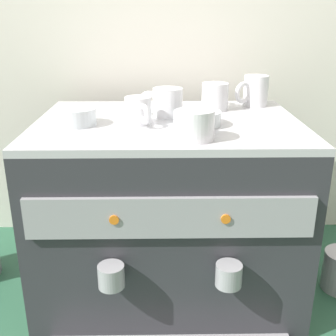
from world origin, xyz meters
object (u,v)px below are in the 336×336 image
ceramic_bowl_1 (76,117)px  ceramic_cup_4 (215,96)px  ceramic_cup_1 (166,102)px  ceramic_cup_2 (196,125)px  ceramic_cup_3 (139,111)px  espresso_machine (168,208)px  ceramic_cup_0 (255,91)px  ceramic_bowl_0 (197,119)px

ceramic_bowl_1 → ceramic_cup_4: bearing=25.2°
ceramic_cup_1 → ceramic_cup_4: bearing=29.6°
ceramic_cup_2 → ceramic_cup_3: bearing=134.5°
espresso_machine → ceramic_cup_0: bearing=34.7°
ceramic_cup_3 → ceramic_bowl_0: ceramic_cup_3 is taller
ceramic_cup_0 → ceramic_cup_3: (-0.32, -0.20, -0.01)m
ceramic_cup_0 → ceramic_cup_2: (-0.19, -0.33, -0.01)m
ceramic_cup_4 → ceramic_bowl_1: ceramic_cup_4 is taller
ceramic_cup_1 → ceramic_bowl_0: ceramic_cup_1 is taller
ceramic_bowl_0 → ceramic_bowl_1: (-0.28, 0.01, 0.00)m
ceramic_cup_0 → ceramic_cup_3: 0.38m
ceramic_cup_0 → ceramic_cup_4: ceramic_cup_0 is taller
ceramic_cup_4 → ceramic_cup_1: bearing=-150.4°
ceramic_cup_4 → ceramic_cup_2: bearing=-104.7°
ceramic_cup_3 → ceramic_cup_2: bearing=-45.5°
espresso_machine → ceramic_bowl_0: ceramic_bowl_0 is taller
ceramic_cup_1 → ceramic_cup_2: ceramic_cup_1 is taller
ceramic_cup_0 → ceramic_cup_1: bearing=-154.3°
ceramic_cup_4 → ceramic_bowl_1: 0.38m
ceramic_cup_0 → ceramic_bowl_0: (-0.18, -0.22, -0.03)m
ceramic_cup_2 → ceramic_cup_3: ceramic_cup_3 is taller
ceramic_cup_0 → ceramic_bowl_1: ceramic_cup_0 is taller
espresso_machine → ceramic_cup_3: (-0.07, -0.03, 0.27)m
espresso_machine → ceramic_cup_0: ceramic_cup_0 is taller
espresso_machine → ceramic_cup_1: ceramic_cup_1 is taller
ceramic_cup_1 → ceramic_cup_3: 0.11m
ceramic_cup_2 → ceramic_cup_4: (0.07, 0.29, 0.00)m
ceramic_cup_3 → ceramic_bowl_0: bearing=-5.1°
ceramic_cup_2 → ceramic_cup_3: (-0.12, 0.13, 0.00)m
ceramic_bowl_0 → ceramic_cup_0: bearing=50.3°
ceramic_bowl_1 → ceramic_cup_3: bearing=1.6°
ceramic_cup_4 → ceramic_cup_3: bearing=-141.4°
espresso_machine → ceramic_cup_1: (-0.00, 0.05, 0.27)m
espresso_machine → ceramic_bowl_1: 0.34m
ceramic_cup_2 → ceramic_bowl_0: size_ratio=1.01×
ceramic_cup_0 → ceramic_bowl_0: size_ratio=0.92×
ceramic_cup_4 → ceramic_bowl_1: size_ratio=1.19×
ceramic_bowl_0 → ceramic_cup_3: bearing=174.9°
ceramic_bowl_0 → ceramic_bowl_1: ceramic_bowl_1 is taller
ceramic_cup_0 → ceramic_cup_2: bearing=-120.1°
espresso_machine → ceramic_cup_0: (0.25, 0.17, 0.28)m
ceramic_cup_3 → ceramic_cup_0: bearing=32.7°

